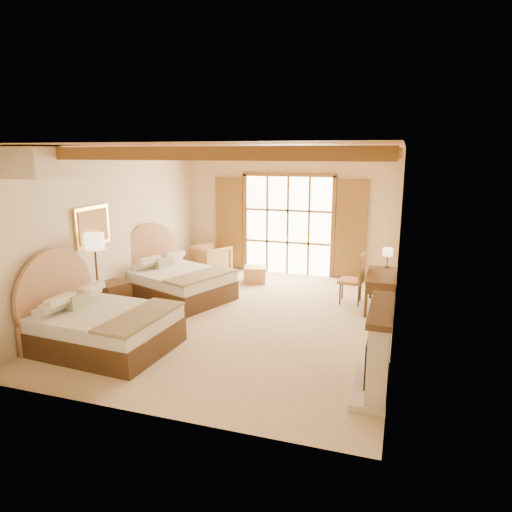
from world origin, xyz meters
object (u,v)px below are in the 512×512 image
at_px(armchair, 211,260).
at_px(desk, 381,290).
at_px(nightstand, 114,298).
at_px(bed_near, 97,323).
at_px(bed_far, 173,280).

distance_m(armchair, desk, 4.54).
height_order(nightstand, desk, desk).
relative_size(armchair, desk, 0.63).
height_order(bed_near, desk, bed_near).
bearing_deg(armchair, bed_far, 119.84).
bearing_deg(desk, nightstand, -160.07).
relative_size(bed_far, armchair, 3.04).
relative_size(bed_far, desk, 1.91).
bearing_deg(nightstand, bed_far, 83.54).
xyz_separation_m(bed_near, desk, (4.26, 3.37, -0.03)).
height_order(nightstand, armchair, armchair).
distance_m(bed_near, nightstand, 1.63).
xyz_separation_m(bed_far, desk, (4.32, 0.68, -0.02)).
height_order(armchair, desk, armchair).
xyz_separation_m(bed_near, nightstand, (-0.71, 1.46, -0.10)).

